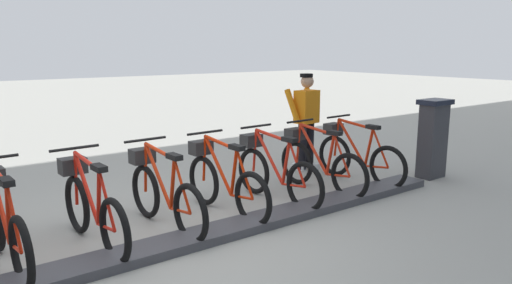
# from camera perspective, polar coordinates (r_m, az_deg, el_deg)

# --- Properties ---
(ground_plane) EXTENTS (60.00, 60.00, 0.00)m
(ground_plane) POSITION_cam_1_polar(r_m,az_deg,el_deg) (5.26, -9.94, -12.44)
(ground_plane) COLOR #A7A69C
(dock_rail_base) EXTENTS (0.44, 8.33, 0.10)m
(dock_rail_base) POSITION_cam_1_polar(r_m,az_deg,el_deg) (5.24, -9.96, -11.94)
(dock_rail_base) COLOR #47474C
(dock_rail_base) RESTS_ON ground
(payment_kiosk) EXTENTS (0.36, 0.52, 1.28)m
(payment_kiosk) POSITION_cam_1_polar(r_m,az_deg,el_deg) (8.26, 20.29, 0.53)
(payment_kiosk) COLOR #38383D
(payment_kiosk) RESTS_ON ground
(bike_docked_0) EXTENTS (1.72, 0.54, 1.02)m
(bike_docked_0) POSITION_cam_1_polar(r_m,az_deg,el_deg) (7.73, 11.87, -1.50)
(bike_docked_0) COLOR black
(bike_docked_0) RESTS_ON ground
(bike_docked_1) EXTENTS (1.72, 0.54, 1.02)m
(bike_docked_1) POSITION_cam_1_polar(r_m,az_deg,el_deg) (7.13, 7.41, -2.40)
(bike_docked_1) COLOR black
(bike_docked_1) RESTS_ON ground
(bike_docked_2) EXTENTS (1.72, 0.54, 1.02)m
(bike_docked_2) POSITION_cam_1_polar(r_m,az_deg,el_deg) (6.59, 2.18, -3.45)
(bike_docked_2) COLOR black
(bike_docked_2) RESTS_ON ground
(bike_docked_3) EXTENTS (1.72, 0.54, 1.02)m
(bike_docked_3) POSITION_cam_1_polar(r_m,az_deg,el_deg) (6.12, -3.95, -4.63)
(bike_docked_3) COLOR black
(bike_docked_3) RESTS_ON ground
(bike_docked_4) EXTENTS (1.72, 0.54, 1.02)m
(bike_docked_4) POSITION_cam_1_polar(r_m,az_deg,el_deg) (5.73, -11.03, -5.92)
(bike_docked_4) COLOR black
(bike_docked_4) RESTS_ON ground
(bike_docked_5) EXTENTS (1.72, 0.54, 1.02)m
(bike_docked_5) POSITION_cam_1_polar(r_m,az_deg,el_deg) (5.44, -19.03, -7.26)
(bike_docked_5) COLOR black
(bike_docked_5) RESTS_ON ground
(bike_docked_6) EXTENTS (1.72, 0.54, 1.02)m
(bike_docked_6) POSITION_cam_1_polar(r_m,az_deg,el_deg) (5.26, -27.80, -8.57)
(bike_docked_6) COLOR black
(bike_docked_6) RESTS_ON ground
(worker_near_rack) EXTENTS (0.49, 0.66, 1.66)m
(worker_near_rack) POSITION_cam_1_polar(r_m,az_deg,el_deg) (8.27, 5.98, 2.89)
(worker_near_rack) COLOR white
(worker_near_rack) RESTS_ON ground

